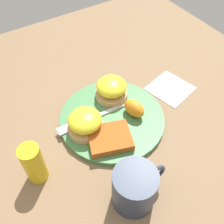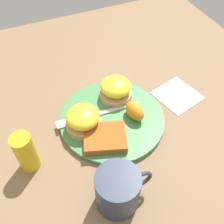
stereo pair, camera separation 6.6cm
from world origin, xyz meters
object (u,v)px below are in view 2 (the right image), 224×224
orange_wedge (135,111)px  fork (93,116)px  sandwich_benedict_right (83,119)px  condiment_bottle (26,152)px  cup (118,190)px  sandwich_benedict_left (116,89)px  hashbrown_patty (105,138)px

orange_wedge → fork: 0.11m
sandwich_benedict_right → condiment_bottle: (-0.15, -0.05, 0.01)m
cup → condiment_bottle: 0.21m
sandwich_benedict_left → fork: (-0.08, -0.04, -0.03)m
hashbrown_patty → orange_wedge: bearing=21.5°
sandwich_benedict_right → fork: 0.05m
hashbrown_patty → cup: cup is taller
sandwich_benedict_right → hashbrown_patty: size_ratio=0.88×
sandwich_benedict_left → cup: bearing=-113.1°
hashbrown_patty → cup: (-0.03, -0.14, 0.03)m
sandwich_benedict_right → fork: size_ratio=0.40×
orange_wedge → cup: 0.22m
hashbrown_patty → fork: bearing=90.3°
orange_wedge → cup: bearing=-125.4°
sandwich_benedict_right → sandwich_benedict_left: bearing=28.1°
sandwich_benedict_right → cup: cup is taller
sandwich_benedict_right → fork: (0.03, 0.02, -0.03)m
fork → orange_wedge: bearing=-24.0°
condiment_bottle → fork: bearing=20.9°
cup → condiment_bottle: bearing=133.7°
orange_wedge → fork: size_ratio=0.27×
cup → condiment_bottle: condiment_bottle is taller
hashbrown_patty → fork: 0.08m
sandwich_benedict_left → fork: size_ratio=0.40×
cup → hashbrown_patty: bearing=77.9°
hashbrown_patty → orange_wedge: size_ratio=1.66×
sandwich_benedict_left → sandwich_benedict_right: (-0.11, -0.06, 0.00)m
sandwich_benedict_right → cup: 0.20m
sandwich_benedict_left → hashbrown_patty: bearing=-123.9°
sandwich_benedict_left → orange_wedge: (0.01, -0.08, -0.01)m
sandwich_benedict_right → hashbrown_patty: sandwich_benedict_right is taller
orange_wedge → hashbrown_patty: bearing=-158.5°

